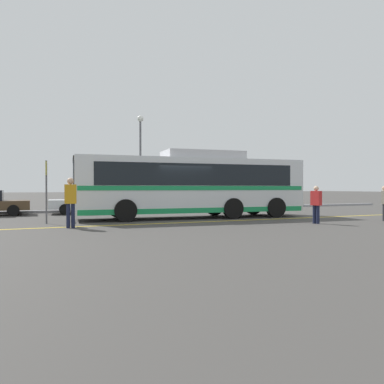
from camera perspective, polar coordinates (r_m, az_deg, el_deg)
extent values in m
plane|color=#423F3D|center=(18.10, -2.05, -4.09)|extent=(220.00, 220.00, 0.00)
cube|color=gold|center=(16.62, 2.95, -4.50)|extent=(31.21, 0.20, 0.01)
cube|color=#99999E|center=(24.88, -5.96, -2.61)|extent=(39.21, 0.36, 0.15)
cube|color=silver|center=(18.56, 0.00, 1.03)|extent=(11.36, 3.29, 2.59)
cube|color=black|center=(18.57, 0.00, 2.56)|extent=(9.79, 3.22, 1.02)
cube|color=#198C4C|center=(18.56, 0.00, 0.61)|extent=(11.13, 3.31, 0.20)
cube|color=#198C4C|center=(18.59, 0.00, -2.60)|extent=(11.13, 3.30, 0.24)
cube|color=black|center=(17.59, -17.64, 1.19)|extent=(0.20, 2.19, 1.90)
cube|color=black|center=(17.63, -17.65, 4.74)|extent=(0.17, 1.74, 0.24)
cube|color=silver|center=(18.81, 1.62, 5.58)|extent=(4.06, 2.27, 0.40)
cube|color=black|center=(17.61, -18.54, -2.46)|extent=(0.17, 1.87, 0.04)
cube|color=black|center=(17.62, -18.53, -3.11)|extent=(0.17, 1.87, 0.04)
cylinder|color=black|center=(16.60, -10.10, -2.80)|extent=(1.02, 0.35, 1.00)
cylinder|color=black|center=(18.97, -11.18, -2.37)|extent=(1.02, 0.35, 1.00)
cylinder|color=black|center=(18.10, 6.27, -2.50)|extent=(1.02, 0.35, 1.00)
cylinder|color=black|center=(20.29, 3.42, -2.16)|extent=(1.02, 0.35, 1.00)
cylinder|color=black|center=(19.21, 12.65, -2.33)|extent=(1.02, 0.35, 1.00)
cylinder|color=black|center=(21.28, 9.31, -2.03)|extent=(1.02, 0.35, 1.00)
cylinder|color=black|center=(23.58, -25.45, -2.31)|extent=(0.60, 0.21, 0.60)
cylinder|color=black|center=(21.78, -25.58, -2.55)|extent=(0.60, 0.21, 0.60)
cube|color=silver|center=(22.59, -15.23, -1.75)|extent=(4.67, 2.07, 0.51)
cube|color=black|center=(22.57, -15.53, -0.57)|extent=(2.01, 1.69, 0.43)
cylinder|color=black|center=(23.59, -11.94, -2.26)|extent=(0.61, 0.24, 0.60)
cylinder|color=black|center=(21.90, -11.37, -2.48)|extent=(0.61, 0.24, 0.60)
cylinder|color=black|center=(23.40, -18.84, -2.31)|extent=(0.61, 0.24, 0.60)
cylinder|color=black|center=(21.70, -18.81, -2.54)|extent=(0.61, 0.24, 0.60)
cylinder|color=#191E38|center=(14.62, -18.34, -3.48)|extent=(0.14, 0.14, 0.91)
cylinder|color=#191E38|center=(14.61, -17.68, -3.48)|extent=(0.14, 0.14, 0.91)
cube|color=orange|center=(14.58, -18.02, -0.30)|extent=(0.44, 0.27, 0.72)
sphere|color=tan|center=(14.58, -18.03, 1.59)|extent=(0.25, 0.25, 0.25)
cylinder|color=#2D2D33|center=(18.92, 27.24, -2.79)|extent=(0.14, 0.14, 0.76)
cylinder|color=#2D2D33|center=(19.09, 27.27, -2.76)|extent=(0.14, 0.14, 0.76)
cube|color=beige|center=(18.98, 27.26, -0.71)|extent=(0.47, 0.43, 0.61)
sphere|color=tan|center=(18.97, 27.27, 0.51)|extent=(0.21, 0.21, 0.21)
cylinder|color=#191E38|center=(16.48, 18.15, -3.26)|extent=(0.14, 0.14, 0.76)
cylinder|color=#191E38|center=(16.38, 18.63, -3.29)|extent=(0.14, 0.14, 0.76)
cube|color=red|center=(16.40, 18.40, -0.90)|extent=(0.31, 0.46, 0.60)
sphere|color=beige|center=(16.39, 18.40, 0.52)|extent=(0.21, 0.21, 0.21)
cylinder|color=#59595E|center=(16.58, -21.31, -0.03)|extent=(0.07, 0.07, 2.62)
cube|color=yellow|center=(16.60, -21.33, 3.36)|extent=(0.06, 0.40, 0.56)
cylinder|color=#59595E|center=(25.91, -7.87, 4.00)|extent=(0.14, 0.14, 6.01)
sphere|color=silver|center=(26.29, -7.88, 11.01)|extent=(0.43, 0.43, 0.43)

